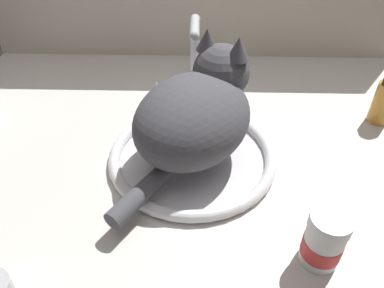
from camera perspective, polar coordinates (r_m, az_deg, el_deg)
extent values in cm
cube|color=silver|center=(77.56, 0.13, -1.63)|extent=(111.48, 81.45, 3.00)
torus|color=white|center=(73.51, 0.00, -1.71)|extent=(32.52, 32.52, 2.26)
cylinder|color=white|center=(74.07, 0.00, -2.18)|extent=(29.12, 29.12, 0.60)
cylinder|color=silver|center=(89.78, 0.34, 7.21)|extent=(4.00, 4.00, 2.65)
cylinder|color=silver|center=(84.76, 0.37, 12.86)|extent=(2.00, 2.00, 17.27)
sphere|color=silver|center=(81.15, 0.39, 18.28)|extent=(2.20, 2.20, 2.20)
cylinder|color=silver|center=(77.57, 0.33, 17.21)|extent=(2.00, 7.76, 2.00)
sphere|color=silver|center=(74.02, 0.26, 16.04)|extent=(2.10, 2.10, 2.10)
cylinder|color=silver|center=(90.64, -5.30, 6.98)|extent=(3.20, 3.20, 1.60)
cone|color=silver|center=(89.19, -5.41, 8.44)|extent=(2.88, 2.88, 3.82)
cylinder|color=silver|center=(90.37, 5.99, 6.82)|extent=(3.20, 3.20, 1.60)
cone|color=silver|center=(88.91, 6.11, 8.27)|extent=(2.88, 2.88, 3.82)
ellipsoid|color=#4C4C51|center=(68.03, 0.00, 3.71)|extent=(29.62, 31.08, 15.02)
sphere|color=#4C4C51|center=(72.30, 4.40, 10.73)|extent=(10.80, 10.80, 10.80)
cone|color=#4C4C51|center=(71.11, 2.31, 15.54)|extent=(4.10, 4.10, 4.05)
cone|color=#4C4C51|center=(68.27, 7.06, 14.17)|extent=(4.10, 4.10, 4.05)
ellipsoid|color=silver|center=(75.94, 5.94, 11.24)|extent=(5.56, 5.17, 3.45)
ellipsoid|color=silver|center=(74.40, 3.70, 6.49)|extent=(12.75, 11.55, 8.26)
cylinder|color=#4C4C51|center=(63.15, -7.87, -7.58)|extent=(10.02, 13.20, 3.20)
cylinder|color=white|center=(59.79, 19.16, -14.03)|extent=(5.75, 5.75, 7.63)
cylinder|color=#D13838|center=(60.27, 19.03, -14.37)|extent=(5.92, 5.92, 3.05)
cylinder|color=white|center=(56.08, 20.24, -11.07)|extent=(6.04, 6.04, 2.14)
cylinder|color=gold|center=(91.29, 26.91, 5.54)|extent=(4.43, 4.43, 9.31)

